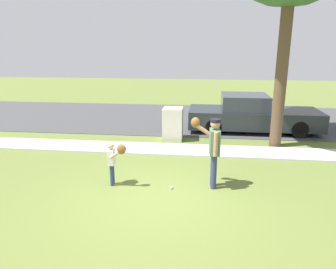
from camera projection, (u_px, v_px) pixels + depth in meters
name	position (u px, v px, depth m)	size (l,w,h in m)	color
ground_plane	(173.00, 151.00, 10.51)	(48.00, 48.00, 0.00)	olive
sidewalk_strip	(173.00, 149.00, 10.60)	(36.00, 1.20, 0.06)	beige
road_surface	(184.00, 118.00, 15.39)	(36.00, 6.80, 0.02)	#424244
person_adult	(213.00, 145.00, 7.58)	(0.72, 0.61, 1.73)	navy
person_child	(114.00, 158.00, 7.75)	(0.50, 0.42, 1.13)	navy
baseball	(171.00, 188.00, 7.72)	(0.07, 0.07, 0.07)	white
utility_cabinet	(173.00, 124.00, 11.68)	(0.71, 0.74, 1.20)	beige
parked_pickup_dark	(251.00, 115.00, 12.88)	(5.20, 1.95, 1.48)	#23282D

